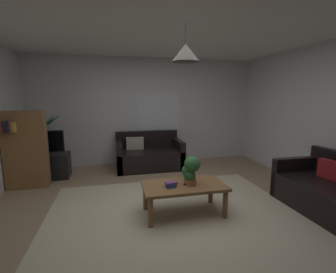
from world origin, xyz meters
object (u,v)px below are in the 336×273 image
Objects in this scene: remote_on_table_0 at (188,183)px; potted_palm_corner at (42,144)px; tv_stand at (46,166)px; book_on_table_0 at (170,186)px; bookshelf_corner at (25,149)px; book_on_table_1 at (171,184)px; book_on_table_2 at (171,183)px; coffee_table at (184,189)px; potted_plant_on_table at (190,170)px; couch_right_side at (331,193)px; pendant_lamp at (186,53)px; couch_under_window at (149,156)px; tv at (43,143)px.

potted_palm_corner is (-2.50, 2.45, 0.19)m from remote_on_table_0.
tv_stand is (-2.35, 2.03, -0.19)m from remote_on_table_0.
bookshelf_corner is (-2.26, 1.63, 0.27)m from book_on_table_0.
book_on_table_1 is 0.74× the size of book_on_table_2.
coffee_table is 7.16× the size of remote_on_table_0.
tv_stand is at bearing 139.04° from potted_plant_on_table.
pendant_lamp reaches higher than couch_right_side.
book_on_table_0 is (-0.21, -0.05, 0.08)m from coffee_table.
coffee_table is 0.10m from remote_on_table_0.
couch_under_window is at bearing 6.80° from tv_stand.
couch_under_window is at bearing 88.50° from book_on_table_0.
book_on_table_1 is at bearing -122.77° from remote_on_table_0.
pendant_lamp is (2.47, -1.58, 1.48)m from bookshelf_corner.
remote_on_table_0 is 3.50m from potted_palm_corner.
potted_plant_on_table reaches higher than book_on_table_2.
couch_right_side reaches higher than coffee_table.
couch_right_side is 1.56× the size of tv_stand.
book_on_table_1 is at bearing -13.55° from book_on_table_0.
remote_on_table_0 is at bearing -102.05° from couch_right_side.
remote_on_table_0 is 0.40× the size of potted_plant_on_table.
book_on_table_2 is at bearing -98.93° from couch_right_side.
tv_stand is 3.64m from pendant_lamp.
remote_on_table_0 is 0.34× the size of pendant_lamp.
tv is at bearing 67.54° from bookshelf_corner.
book_on_table_0 is at bearing -124.17° from remote_on_table_0.
book_on_table_0 is at bearing 166.45° from book_on_table_1.
book_on_table_2 reaches higher than book_on_table_0.
couch_right_side is at bearing -11.31° from coffee_table.
potted_palm_corner is (-0.15, 0.43, -0.11)m from tv.
bookshelf_corner is at bearing 144.23° from book_on_table_2.
potted_plant_on_table is at bearing -40.96° from tv_stand.
tv_stand is 1.94× the size of pendant_lamp.
couch_right_side is 12.12× the size of book_on_table_1.
book_on_table_2 is at bearing -170.97° from potted_plant_on_table.
couch_under_window is at bearing 88.77° from book_on_table_2.
remote_on_table_0 is at bearing 14.37° from pendant_lamp.
couch_right_side is at bearing -29.47° from tv_stand.
couch_under_window is 9.31× the size of remote_on_table_0.
couch_right_side is at bearing -11.31° from pendant_lamp.
pendant_lamp is (0.15, -2.31, 1.92)m from couch_under_window.
tv_stand is 0.49m from tv.
potted_plant_on_table is at bearing -44.43° from potted_palm_corner.
couch_under_window is 11.99× the size of book_on_table_0.
book_on_table_0 is (-0.06, -2.35, 0.17)m from couch_under_window.
remote_on_table_0 is at bearing 15.64° from book_on_table_2.
book_on_table_1 is 2.81m from bookshelf_corner.
potted_palm_corner is (-0.15, 0.41, 0.39)m from tv_stand.
book_on_table_2 is (-2.27, 0.36, 0.22)m from couch_right_side.
book_on_table_2 is (-0.20, -0.06, 0.13)m from coffee_table.
coffee_table is 9.89× the size of book_on_table_1.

